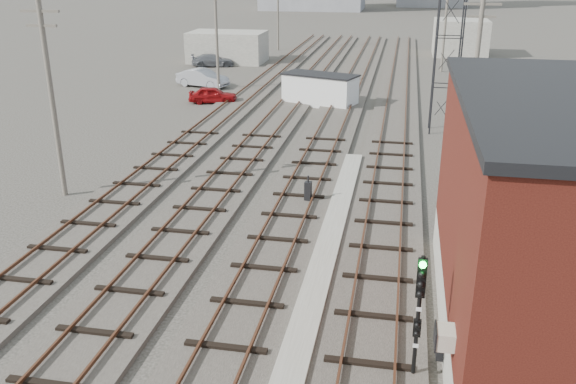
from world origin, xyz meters
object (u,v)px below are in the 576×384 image
(site_trailer, at_px, (320,89))
(car_red, at_px, (213,95))
(switch_stand, at_px, (308,192))
(signal_mast, at_px, (418,312))
(car_grey, at_px, (213,60))
(car_silver, at_px, (203,78))

(site_trailer, height_order, car_red, site_trailer)
(switch_stand, bearing_deg, signal_mast, -60.64)
(switch_stand, xyz_separation_m, site_trailer, (-2.29, 20.17, 0.60))
(switch_stand, distance_m, site_trailer, 20.31)
(site_trailer, xyz_separation_m, car_red, (-8.25, -0.88, -0.57))
(car_grey, bearing_deg, site_trailer, -158.10)
(switch_stand, xyz_separation_m, car_red, (-10.55, 19.29, 0.03))
(car_grey, bearing_deg, switch_stand, -175.11)
(car_silver, bearing_deg, switch_stand, -135.92)
(site_trailer, relative_size, car_silver, 1.31)
(switch_stand, distance_m, car_red, 21.99)
(switch_stand, height_order, car_grey, switch_stand)
(switch_stand, height_order, site_trailer, site_trailer)
(switch_stand, bearing_deg, car_grey, 121.34)
(car_silver, bearing_deg, car_grey, 29.12)
(signal_mast, height_order, car_silver, signal_mast)
(car_red, xyz_separation_m, car_silver, (-2.78, 5.96, 0.14))
(switch_stand, relative_size, site_trailer, 0.21)
(switch_stand, height_order, car_silver, car_silver)
(signal_mast, xyz_separation_m, car_grey, (-20.43, 47.54, -1.45))
(signal_mast, height_order, site_trailer, signal_mast)
(switch_stand, bearing_deg, site_trailer, 104.09)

